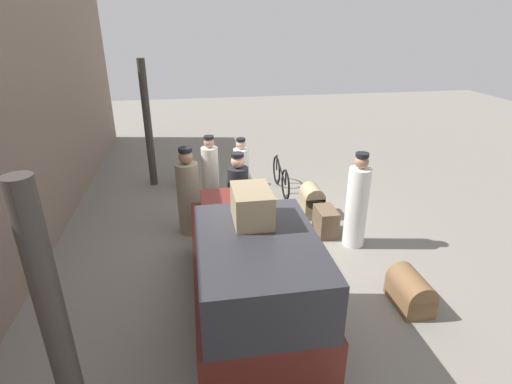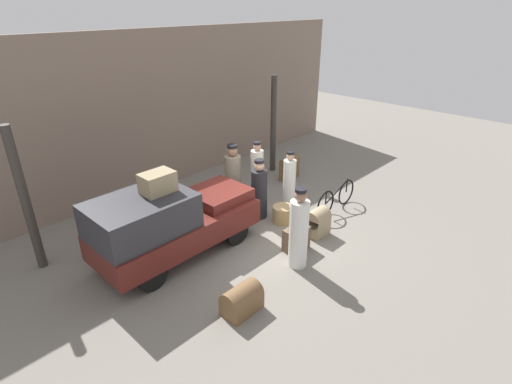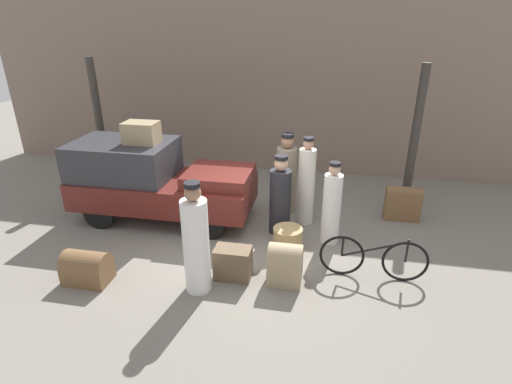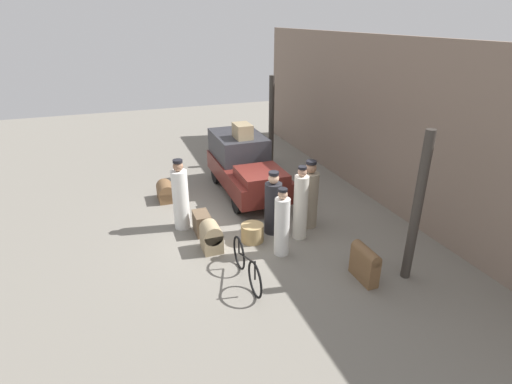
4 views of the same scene
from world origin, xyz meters
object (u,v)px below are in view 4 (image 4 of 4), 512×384
(porter_with_bicycle, at_px, (273,206))
(suitcase_tan_flat, at_px, (365,263))
(conductor_in_dark_uniform, at_px, (301,206))
(porter_carrying_trunk, at_px, (282,225))
(truck, at_px, (245,164))
(wicker_basket, at_px, (252,233))
(porter_standing_middle, at_px, (181,197))
(suitcase_black_upright, at_px, (166,192))
(porter_lifting_near_truck, at_px, (309,197))
(trunk_on_truck_roof, at_px, (243,131))
(bicycle, at_px, (247,265))
(trunk_barrel_dark, at_px, (211,237))
(trunk_umber_medium, at_px, (202,223))

(porter_with_bicycle, xyz_separation_m, suitcase_tan_flat, (2.46, 0.99, -0.32))
(conductor_in_dark_uniform, height_order, porter_carrying_trunk, conductor_in_dark_uniform)
(truck, xyz_separation_m, wicker_basket, (2.90, -0.78, -0.66))
(porter_standing_middle, height_order, porter_carrying_trunk, porter_standing_middle)
(suitcase_black_upright, bearing_deg, truck, 86.29)
(porter_lifting_near_truck, bearing_deg, wicker_basket, -81.69)
(wicker_basket, height_order, porter_lifting_near_truck, porter_lifting_near_truck)
(porter_with_bicycle, height_order, trunk_on_truck_roof, trunk_on_truck_roof)
(bicycle, relative_size, trunk_barrel_dark, 2.51)
(porter_with_bicycle, distance_m, suitcase_black_upright, 3.61)
(conductor_in_dark_uniform, distance_m, trunk_on_truck_roof, 3.44)
(porter_carrying_trunk, bearing_deg, trunk_on_truck_roof, 174.68)
(bicycle, relative_size, trunk_on_truck_roof, 2.59)
(porter_standing_middle, relative_size, porter_lifting_near_truck, 1.03)
(bicycle, distance_m, trunk_on_truck_roof, 4.94)
(conductor_in_dark_uniform, xyz_separation_m, porter_lifting_near_truck, (-0.46, 0.46, -0.05))
(porter_with_bicycle, xyz_separation_m, porter_lifting_near_truck, (0.00, 0.97, 0.07))
(suitcase_black_upright, bearing_deg, trunk_barrel_dark, 10.50)
(bicycle, bearing_deg, truck, 161.96)
(porter_standing_middle, bearing_deg, trunk_barrel_dark, 18.13)
(wicker_basket, distance_m, trunk_on_truck_roof, 3.55)
(porter_with_bicycle, distance_m, porter_carrying_trunk, 1.00)
(porter_carrying_trunk, xyz_separation_m, trunk_umber_medium, (-1.52, -1.47, -0.46))
(porter_lifting_near_truck, xyz_separation_m, trunk_on_truck_roof, (-2.82, -0.81, 1.05))
(porter_carrying_trunk, height_order, trunk_on_truck_roof, trunk_on_truck_roof)
(wicker_basket, height_order, trunk_barrel_dark, trunk_barrel_dark)
(conductor_in_dark_uniform, height_order, porter_standing_middle, conductor_in_dark_uniform)
(truck, bearing_deg, conductor_in_dark_uniform, 6.34)
(porter_lifting_near_truck, xyz_separation_m, porter_carrying_trunk, (0.98, -1.17, -0.06))
(truck, bearing_deg, porter_with_bicycle, -3.46)
(suitcase_black_upright, bearing_deg, porter_lifting_near_truck, 48.48)
(trunk_umber_medium, height_order, suitcase_black_upright, same)
(suitcase_tan_flat, bearing_deg, trunk_barrel_dark, -129.33)
(trunk_on_truck_roof, bearing_deg, suitcase_tan_flat, 8.96)
(wicker_basket, bearing_deg, bicycle, -23.62)
(suitcase_black_upright, height_order, trunk_on_truck_roof, trunk_on_truck_roof)
(bicycle, height_order, trunk_umber_medium, bicycle)
(conductor_in_dark_uniform, height_order, trunk_umber_medium, conductor_in_dark_uniform)
(conductor_in_dark_uniform, xyz_separation_m, trunk_on_truck_roof, (-3.28, -0.35, 1.00))
(porter_lifting_near_truck, relative_size, trunk_barrel_dark, 2.56)
(conductor_in_dark_uniform, distance_m, suitcase_tan_flat, 2.10)
(truck, height_order, porter_carrying_trunk, truck)
(porter_lifting_near_truck, relative_size, trunk_umber_medium, 2.97)
(porter_with_bicycle, bearing_deg, porter_standing_middle, -115.96)
(porter_carrying_trunk, bearing_deg, suitcase_black_upright, -152.03)
(porter_lifting_near_truck, bearing_deg, truck, -163.06)
(trunk_barrel_dark, height_order, trunk_on_truck_roof, trunk_on_truck_roof)
(bicycle, height_order, porter_lifting_near_truck, porter_lifting_near_truck)
(bicycle, xyz_separation_m, porter_carrying_trunk, (-0.70, 1.06, 0.36))
(trunk_on_truck_roof, bearing_deg, bicycle, -17.46)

